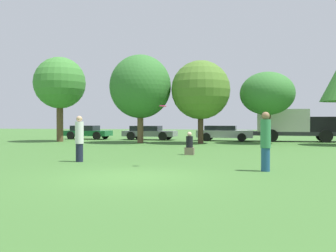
{
  "coord_description": "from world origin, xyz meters",
  "views": [
    {
      "loc": [
        3.07,
        -10.47,
        1.62
      ],
      "look_at": [
        0.36,
        3.76,
        1.42
      ],
      "focal_mm": 40.42,
      "sensor_mm": 36.0,
      "label": 1
    }
  ],
  "objects_px": {
    "parked_car_grey": "(149,132)",
    "parked_car_silver": "(224,133)",
    "frisbee": "(163,106)",
    "person_thrower": "(79,138)",
    "tree_0": "(60,83)",
    "delivery_truck_black": "(292,124)",
    "tree_1": "(140,87)",
    "tree_3": "(267,94)",
    "tree_2": "(201,90)",
    "parked_car_green": "(87,132)",
    "bystander_sitting": "(189,145)",
    "person_catcher": "(266,141)"
  },
  "relations": [
    {
      "from": "person_thrower",
      "to": "frisbee",
      "type": "height_order",
      "value": "frisbee"
    },
    {
      "from": "person_catcher",
      "to": "tree_0",
      "type": "height_order",
      "value": "tree_0"
    },
    {
      "from": "frisbee",
      "to": "parked_car_green",
      "type": "distance_m",
      "value": 21.48
    },
    {
      "from": "frisbee",
      "to": "tree_1",
      "type": "xyz_separation_m",
      "value": [
        -4.52,
        13.86,
        1.98
      ]
    },
    {
      "from": "person_thrower",
      "to": "tree_1",
      "type": "xyz_separation_m",
      "value": [
        -0.95,
        12.84,
        3.19
      ]
    },
    {
      "from": "parked_car_silver",
      "to": "delivery_truck_black",
      "type": "bearing_deg",
      "value": 3.9
    },
    {
      "from": "tree_0",
      "to": "parked_car_green",
      "type": "bearing_deg",
      "value": 83.63
    },
    {
      "from": "person_catcher",
      "to": "tree_2",
      "type": "distance_m",
      "value": 15.18
    },
    {
      "from": "bystander_sitting",
      "to": "parked_car_silver",
      "type": "height_order",
      "value": "parked_car_silver"
    },
    {
      "from": "tree_0",
      "to": "tree_3",
      "type": "height_order",
      "value": "tree_0"
    },
    {
      "from": "tree_0",
      "to": "tree_1",
      "type": "height_order",
      "value": "tree_0"
    },
    {
      "from": "tree_2",
      "to": "parked_car_green",
      "type": "height_order",
      "value": "tree_2"
    },
    {
      "from": "person_catcher",
      "to": "delivery_truck_black",
      "type": "height_order",
      "value": "delivery_truck_black"
    },
    {
      "from": "tree_2",
      "to": "parked_car_silver",
      "type": "xyz_separation_m",
      "value": [
        1.5,
        3.81,
        -3.15
      ]
    },
    {
      "from": "tree_2",
      "to": "frisbee",
      "type": "bearing_deg",
      "value": -89.56
    },
    {
      "from": "tree_0",
      "to": "parked_car_silver",
      "type": "distance_m",
      "value": 13.55
    },
    {
      "from": "person_thrower",
      "to": "tree_2",
      "type": "height_order",
      "value": "tree_2"
    },
    {
      "from": "tree_0",
      "to": "parked_car_green",
      "type": "xyz_separation_m",
      "value": [
        0.47,
        4.24,
        -3.89
      ]
    },
    {
      "from": "frisbee",
      "to": "parked_car_silver",
      "type": "distance_m",
      "value": 17.9
    },
    {
      "from": "parked_car_grey",
      "to": "delivery_truck_black",
      "type": "distance_m",
      "value": 11.73
    },
    {
      "from": "bystander_sitting",
      "to": "tree_3",
      "type": "distance_m",
      "value": 11.21
    },
    {
      "from": "frisbee",
      "to": "parked_car_silver",
      "type": "height_order",
      "value": "frisbee"
    },
    {
      "from": "tree_2",
      "to": "parked_car_grey",
      "type": "height_order",
      "value": "tree_2"
    },
    {
      "from": "delivery_truck_black",
      "to": "tree_3",
      "type": "bearing_deg",
      "value": -121.47
    },
    {
      "from": "tree_3",
      "to": "parked_car_silver",
      "type": "xyz_separation_m",
      "value": [
        -3.17,
        3.0,
        -2.88
      ]
    },
    {
      "from": "tree_0",
      "to": "parked_car_grey",
      "type": "relative_size",
      "value": 1.44
    },
    {
      "from": "tree_3",
      "to": "parked_car_silver",
      "type": "relative_size",
      "value": 1.13
    },
    {
      "from": "frisbee",
      "to": "parked_car_silver",
      "type": "relative_size",
      "value": 0.06
    },
    {
      "from": "frisbee",
      "to": "parked_car_green",
      "type": "relative_size",
      "value": 0.06
    },
    {
      "from": "delivery_truck_black",
      "to": "parked_car_green",
      "type": "bearing_deg",
      "value": -179.09
    },
    {
      "from": "bystander_sitting",
      "to": "tree_1",
      "type": "distance_m",
      "value": 10.81
    },
    {
      "from": "person_thrower",
      "to": "parked_car_silver",
      "type": "bearing_deg",
      "value": 85.66
    },
    {
      "from": "tree_1",
      "to": "parked_car_silver",
      "type": "xyz_separation_m",
      "value": [
        5.92,
        3.93,
        -3.45
      ]
    },
    {
      "from": "tree_0",
      "to": "person_catcher",
      "type": "bearing_deg",
      "value": -45.47
    },
    {
      "from": "parked_car_silver",
      "to": "delivery_truck_black",
      "type": "distance_m",
      "value": 5.34
    },
    {
      "from": "person_thrower",
      "to": "tree_1",
      "type": "relative_size",
      "value": 0.28
    },
    {
      "from": "person_thrower",
      "to": "tree_0",
      "type": "relative_size",
      "value": 0.28
    },
    {
      "from": "person_thrower",
      "to": "delivery_truck_black",
      "type": "xyz_separation_m",
      "value": [
        10.26,
        16.81,
        0.44
      ]
    },
    {
      "from": "person_catcher",
      "to": "tree_0",
      "type": "xyz_separation_m",
      "value": [
        -14.6,
        14.84,
        3.56
      ]
    },
    {
      "from": "parked_car_grey",
      "to": "parked_car_silver",
      "type": "relative_size",
      "value": 1.01
    },
    {
      "from": "bystander_sitting",
      "to": "tree_2",
      "type": "distance_m",
      "value": 9.69
    },
    {
      "from": "bystander_sitting",
      "to": "parked_car_silver",
      "type": "bearing_deg",
      "value": 85.13
    },
    {
      "from": "person_thrower",
      "to": "person_catcher",
      "type": "xyz_separation_m",
      "value": [
        7.05,
        -1.52,
        0.06
      ]
    },
    {
      "from": "tree_1",
      "to": "parked_car_silver",
      "type": "bearing_deg",
      "value": 33.59
    },
    {
      "from": "bystander_sitting",
      "to": "delivery_truck_black",
      "type": "distance_m",
      "value": 14.46
    },
    {
      "from": "delivery_truck_black",
      "to": "tree_1",
      "type": "bearing_deg",
      "value": -157.08
    },
    {
      "from": "parked_car_green",
      "to": "parked_car_silver",
      "type": "relative_size",
      "value": 0.89
    },
    {
      "from": "parked_car_grey",
      "to": "person_thrower",
      "type": "bearing_deg",
      "value": -81.94
    },
    {
      "from": "person_thrower",
      "to": "parked_car_grey",
      "type": "relative_size",
      "value": 0.4
    },
    {
      "from": "person_thrower",
      "to": "delivery_truck_black",
      "type": "height_order",
      "value": "delivery_truck_black"
    }
  ]
}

